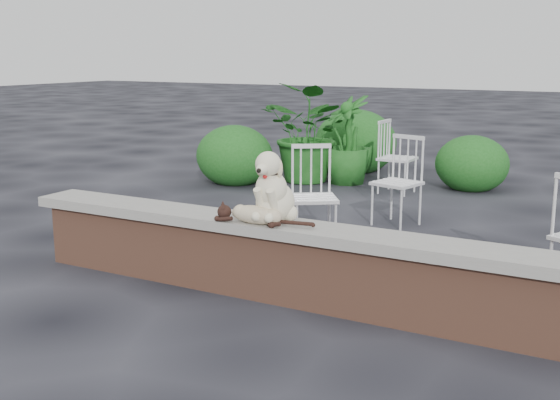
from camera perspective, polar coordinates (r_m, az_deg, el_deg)
The scene contains 11 objects.
ground at distance 4.88m, azimuth 8.84°, elevation -9.65°, with size 60.00×60.00×0.00m, color black.
brick_wall at distance 4.79m, azimuth 8.94°, elevation -6.87°, with size 6.00×0.30×0.50m, color brown.
capstone at distance 4.70m, azimuth 9.05°, elevation -3.53°, with size 6.20×0.40×0.08m, color slate.
dog at distance 5.03m, azimuth -0.39°, elevation 1.26°, with size 0.35×0.46×0.54m, color beige, non-canonical shape.
cat at distance 4.98m, azimuth -2.04°, elevation -1.12°, with size 0.89×0.21×0.15m, color tan, non-canonical shape.
chair_a at distance 6.49m, azimuth 2.80°, elevation 0.31°, with size 0.56×0.56×0.94m, color white, non-canonical shape.
chair_b at distance 7.33m, azimuth 9.63°, elevation 1.52°, with size 0.56×0.56×0.94m, color white, non-canonical shape.
chair_e at distance 9.04m, azimuth 9.66°, elevation 3.51°, with size 0.56×0.56×0.94m, color white, non-canonical shape.
potted_plant_a at distance 9.66m, azimuth 2.54°, elevation 5.57°, with size 1.25×1.09×1.39m, color #164F16.
potted_plant_b at distance 9.62m, azimuth 5.58°, elevation 4.98°, with size 0.68×0.68×1.22m, color #164F16.
shrubbery at distance 10.01m, azimuth 5.22°, elevation 4.08°, with size 4.02×2.83×1.00m.
Camera 1 is at (1.50, -4.28, 1.80)m, focal length 44.32 mm.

